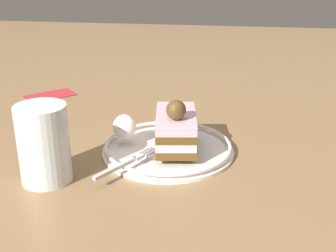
% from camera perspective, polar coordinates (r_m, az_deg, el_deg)
% --- Properties ---
extents(ground_plane, '(2.40, 2.40, 0.00)m').
position_cam_1_polar(ground_plane, '(0.72, -1.33, -2.92)').
color(ground_plane, olive).
extents(dessert_plate, '(0.21, 0.21, 0.01)m').
position_cam_1_polar(dessert_plate, '(0.70, -0.00, -2.83)').
color(dessert_plate, white).
rests_on(dessert_plate, ground_plane).
extents(cake_slice, '(0.07, 0.12, 0.08)m').
position_cam_1_polar(cake_slice, '(0.68, 1.00, -0.29)').
color(cake_slice, brown).
rests_on(cake_slice, dessert_plate).
extents(whipped_cream_dollop, '(0.04, 0.04, 0.04)m').
position_cam_1_polar(whipped_cream_dollop, '(0.71, -5.69, -0.25)').
color(whipped_cream_dollop, white).
rests_on(whipped_cream_dollop, dessert_plate).
extents(fork, '(0.07, 0.11, 0.00)m').
position_cam_1_polar(fork, '(0.64, -5.16, -4.62)').
color(fork, silver).
rests_on(fork, dessert_plate).
extents(drink_glass_near, '(0.07, 0.07, 0.11)m').
position_cam_1_polar(drink_glass_near, '(0.63, -15.60, -2.81)').
color(drink_glass_near, silver).
rests_on(drink_glass_near, ground_plane).
extents(folded_napkin, '(0.11, 0.11, 0.00)m').
position_cam_1_polar(folded_napkin, '(1.00, -14.93, 3.86)').
color(folded_napkin, '#B72831').
rests_on(folded_napkin, ground_plane).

